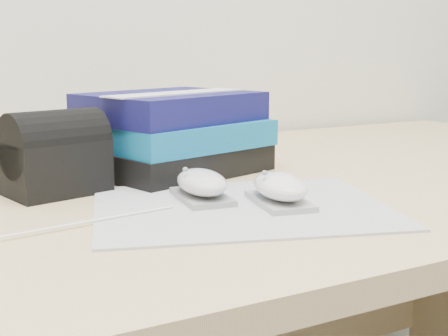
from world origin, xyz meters
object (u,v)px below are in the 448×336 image
mouse_rear (202,185)px  mouse_front (280,189)px  pouch (56,154)px  book_stack (174,133)px  desk (215,313)px

mouse_rear → mouse_front: 0.10m
mouse_rear → pouch: bearing=138.6°
mouse_rear → pouch: (-0.15, 0.13, 0.03)m
mouse_rear → mouse_front: bearing=-42.3°
mouse_front → book_stack: bearing=95.4°
mouse_front → book_stack: book_stack is taller
mouse_rear → book_stack: (0.05, 0.19, 0.04)m
book_stack → desk: bearing=-22.1°
desk → mouse_rear: size_ratio=14.79×
desk → mouse_front: size_ratio=14.26×
pouch → desk: bearing=8.5°
book_stack → mouse_front: bearing=-84.6°
mouse_front → book_stack: (-0.02, 0.25, 0.04)m
desk → book_stack: size_ratio=5.50×
mouse_rear → pouch: size_ratio=0.79×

